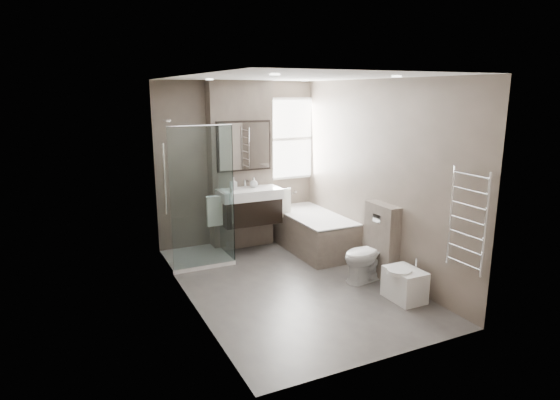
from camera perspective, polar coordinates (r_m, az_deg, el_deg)
room at (r=5.74m, az=1.51°, el=1.68°), size 2.70×3.90×2.70m
vanity_pier at (r=7.34m, az=-4.82°, el=4.15°), size 1.00×0.25×2.60m
vanity at (r=7.13m, az=-3.74°, el=-0.68°), size 0.95×0.47×0.66m
mirror_cabinet at (r=7.15m, az=-4.40°, el=6.58°), size 0.86×0.08×0.76m
towel_left at (r=6.94m, az=-7.96°, el=-1.36°), size 0.24×0.06×0.44m
towel_right at (r=7.34m, az=0.38°, el=-0.42°), size 0.24×0.06×0.44m
shower_enclosure at (r=6.89m, az=-9.28°, el=-3.47°), size 0.90×0.90×2.00m
bathtub at (r=7.35m, az=3.99°, el=-3.70°), size 0.75×1.60×0.57m
window at (r=7.75m, az=1.14°, el=7.46°), size 0.98×0.06×1.33m
toilet at (r=6.27m, az=10.61°, el=-6.56°), size 0.74×0.50×0.71m
cistern_box at (r=6.38m, az=12.27°, el=-4.88°), size 0.19×0.55×1.00m
bidet at (r=5.85m, az=14.91°, el=-9.84°), size 0.41×0.47×0.50m
towel_radiator at (r=5.29m, az=21.90°, el=-2.30°), size 0.03×0.49×1.10m
soap_bottle_a at (r=6.99m, az=-5.69°, el=1.98°), size 0.09×0.09×0.19m
soap_bottle_b at (r=7.18m, az=-3.22°, el=2.17°), size 0.12×0.12×0.16m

